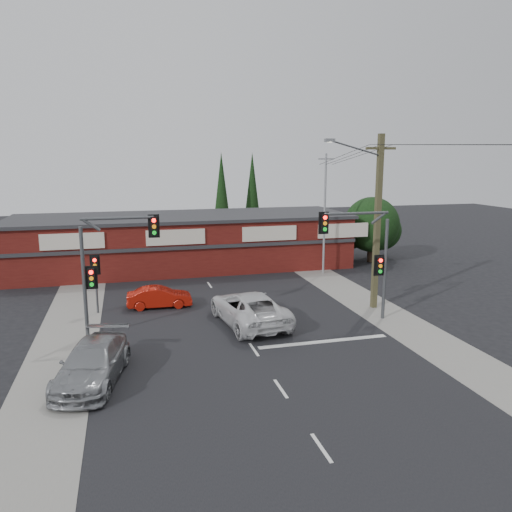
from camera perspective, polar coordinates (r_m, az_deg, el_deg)
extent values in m
plane|color=black|center=(24.82, -1.20, -9.32)|extent=(120.00, 120.00, 0.00)
cube|color=black|center=(29.45, -3.50, -6.00)|extent=(14.00, 70.00, 0.01)
cube|color=gray|center=(29.10, -20.26, -6.89)|extent=(3.00, 70.00, 0.02)
cube|color=gray|center=(32.12, 11.59, -4.74)|extent=(3.00, 70.00, 0.02)
cube|color=silver|center=(24.51, 7.74, -9.66)|extent=(6.50, 0.35, 0.01)
imported|color=silver|center=(26.56, -0.80, -5.96)|extent=(3.59, 6.51, 1.73)
imported|color=gray|center=(21.00, -18.17, -11.55)|extent=(3.29, 5.68, 1.55)
imported|color=#AC160A|center=(30.01, -10.97, -4.63)|extent=(3.80, 1.45, 1.24)
cube|color=silver|center=(16.38, 7.48, -20.89)|extent=(0.12, 1.60, 0.01)
cube|color=silver|center=(19.74, 2.85, -14.90)|extent=(0.12, 1.60, 0.01)
cube|color=silver|center=(23.34, -0.24, -10.64)|extent=(0.12, 1.60, 0.01)
cube|color=silver|center=(27.07, -2.43, -7.52)|extent=(0.12, 1.60, 0.01)
cube|color=silver|center=(30.90, -4.07, -5.15)|extent=(0.12, 1.60, 0.01)
cube|color=silver|center=(34.79, -5.33, -3.31)|extent=(0.12, 1.60, 0.01)
cube|color=silver|center=(38.72, -6.33, -1.84)|extent=(0.12, 1.60, 0.01)
cube|color=silver|center=(42.68, -7.15, -0.64)|extent=(0.12, 1.60, 0.01)
cube|color=silver|center=(46.66, -7.83, 0.35)|extent=(0.12, 1.60, 0.01)
cube|color=silver|center=(50.66, -8.40, 1.19)|extent=(0.12, 1.60, 0.01)
cube|color=silver|center=(54.68, -8.89, 1.91)|extent=(0.12, 1.60, 0.01)
cube|color=silver|center=(58.70, -9.31, 2.53)|extent=(0.12, 1.60, 0.01)
cube|color=#4F130F|center=(40.41, -8.27, 1.53)|extent=(26.00, 8.00, 4.00)
cube|color=#2D2D30|center=(40.12, -8.36, 4.49)|extent=(26.40, 8.40, 0.25)
cube|color=beige|center=(36.17, -20.25, 1.59)|extent=(4.20, 0.12, 1.10)
cube|color=beige|center=(36.16, -9.15, 2.14)|extent=(4.20, 0.12, 1.10)
cube|color=beige|center=(37.48, 1.56, 2.59)|extent=(4.20, 0.12, 1.10)
cube|color=beige|center=(39.57, 9.94, 2.89)|extent=(4.20, 0.12, 1.10)
cube|color=#2D2D30|center=(36.35, -7.54, 0.95)|extent=(26.00, 0.15, 0.25)
cylinder|color=#2D2116|center=(43.27, 12.93, 0.52)|extent=(0.50, 0.50, 1.80)
sphere|color=black|center=(42.92, 13.07, 3.54)|extent=(4.60, 4.60, 4.60)
sphere|color=black|center=(44.59, 14.14, 2.86)|extent=(3.40, 3.40, 3.40)
sphere|color=black|center=(43.70, 10.65, 2.57)|extent=(2.80, 2.80, 2.80)
cylinder|color=#2D2116|center=(48.08, -3.87, 1.94)|extent=(0.24, 0.24, 2.00)
cone|color=black|center=(47.56, -3.95, 7.30)|extent=(1.80, 1.80, 7.50)
cylinder|color=#2D2116|center=(50.76, -0.42, 2.46)|extent=(0.24, 0.24, 2.00)
cone|color=black|center=(50.27, -0.43, 7.54)|extent=(1.80, 1.80, 7.50)
cylinder|color=#47494C|center=(25.40, -19.04, -2.97)|extent=(0.18, 0.18, 5.50)
cylinder|color=#47494C|center=(24.77, -15.57, 4.19)|extent=(3.40, 0.14, 0.14)
cylinder|color=#47494C|center=(24.86, -18.27, 3.36)|extent=(0.82, 0.14, 0.63)
cube|color=black|center=(24.86, -11.59, 3.35)|extent=(0.32, 0.22, 0.95)
cube|color=black|center=(24.93, -11.60, 3.37)|extent=(0.55, 0.04, 1.15)
cylinder|color=#FF0C07|center=(24.70, -11.60, 4.00)|extent=(0.20, 0.06, 0.20)
cylinder|color=orange|center=(24.73, -11.57, 3.31)|extent=(0.20, 0.06, 0.20)
cylinder|color=#0CE526|center=(24.78, -11.54, 2.62)|extent=(0.20, 0.06, 0.20)
cube|color=black|center=(25.32, -18.28, -2.38)|extent=(0.32, 0.22, 0.95)
cube|color=black|center=(25.38, -18.28, -2.35)|extent=(0.55, 0.04, 1.15)
cylinder|color=#FF0C07|center=(25.12, -18.34, -1.79)|extent=(0.20, 0.06, 0.20)
cylinder|color=orange|center=(25.19, -18.30, -2.45)|extent=(0.20, 0.06, 0.20)
cylinder|color=#0CE526|center=(25.26, -18.26, -3.11)|extent=(0.20, 0.06, 0.20)
cylinder|color=#47494C|center=(27.80, 14.52, -1.52)|extent=(0.18, 0.18, 5.50)
cylinder|color=#47494C|center=(26.47, 11.43, 4.80)|extent=(3.60, 0.14, 0.14)
cylinder|color=#47494C|center=(27.08, 13.81, 4.20)|extent=(0.82, 0.14, 0.63)
cube|color=black|center=(25.78, 7.79, 3.75)|extent=(0.32, 0.22, 0.95)
cube|color=black|center=(25.85, 7.73, 3.77)|extent=(0.55, 0.04, 1.15)
cylinder|color=#FF0C07|center=(25.63, 7.92, 4.37)|extent=(0.20, 0.06, 0.20)
cylinder|color=orange|center=(25.67, 7.90, 3.71)|extent=(0.20, 0.06, 0.20)
cylinder|color=#0CE526|center=(25.71, 7.88, 3.05)|extent=(0.20, 0.06, 0.20)
cube|color=black|center=(27.58, 13.91, -1.06)|extent=(0.32, 0.22, 0.95)
cube|color=black|center=(27.64, 13.84, -1.03)|extent=(0.55, 0.04, 1.15)
cylinder|color=#FF0C07|center=(27.41, 14.07, -0.50)|extent=(0.20, 0.06, 0.20)
cylinder|color=orange|center=(27.47, 14.04, -1.11)|extent=(0.20, 0.06, 0.20)
cylinder|color=#0CE526|center=(27.54, 14.01, -1.72)|extent=(0.20, 0.06, 0.20)
cylinder|color=#47494C|center=(29.55, -17.77, -3.45)|extent=(0.12, 0.12, 3.00)
cube|color=black|center=(29.26, -17.92, -0.98)|extent=(0.32, 0.22, 0.95)
cube|color=black|center=(29.33, -17.92, -0.96)|extent=(0.55, 0.04, 1.15)
cylinder|color=#FF0C07|center=(29.08, -17.97, -0.46)|extent=(0.20, 0.06, 0.20)
cylinder|color=orange|center=(29.13, -17.94, -1.04)|extent=(0.20, 0.06, 0.20)
cylinder|color=#0CE526|center=(29.20, -17.90, -1.61)|extent=(0.20, 0.06, 0.20)
cube|color=brown|center=(29.39, 13.69, 3.65)|extent=(0.30, 0.30, 10.00)
cube|color=brown|center=(29.16, 14.08, 11.85)|extent=(1.80, 0.14, 0.14)
cylinder|color=#47494C|center=(28.29, 11.32, 12.00)|extent=(3.23, 0.39, 0.89)
cube|color=slate|center=(27.51, 8.42, 12.96)|extent=(0.55, 0.25, 0.18)
cylinder|color=silver|center=(27.50, 8.41, 12.75)|extent=(0.28, 0.28, 0.05)
cylinder|color=gray|center=(37.73, 7.84, 4.70)|extent=(0.16, 0.16, 9.00)
cube|color=gray|center=(37.50, 8.01, 10.93)|extent=(1.20, 0.10, 0.10)
cylinder|color=black|center=(33.03, 9.70, 11.21)|extent=(0.73, 9.01, 1.22)
cylinder|color=black|center=(20.37, 25.73, 11.40)|extent=(0.32, 20.00, 0.52)
cylinder|color=black|center=(33.28, 10.65, 11.18)|extent=(0.52, 9.00, 1.22)
cylinder|color=black|center=(20.83, 27.23, 11.24)|extent=(0.32, 20.00, 0.52)
cylinder|color=black|center=(33.54, 11.59, 11.14)|extent=(0.31, 9.00, 1.22)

